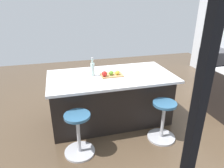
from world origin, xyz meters
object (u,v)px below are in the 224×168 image
(kitchen_island, at_px, (111,98))
(oven_range, at_px, (214,66))
(stool_by_window, at_px, (163,122))
(stool_middle, at_px, (79,135))
(water_bottle, at_px, (93,69))
(apple_red, at_px, (104,74))
(apple_green, at_px, (111,73))
(apple_yellow, at_px, (117,73))
(cutting_board, at_px, (112,75))

(kitchen_island, bearing_deg, oven_range, -160.24)
(kitchen_island, bearing_deg, stool_by_window, 132.39)
(stool_middle, bearing_deg, water_bottle, -116.19)
(kitchen_island, bearing_deg, apple_red, 40.30)
(stool_middle, relative_size, apple_green, 8.64)
(apple_red, distance_m, apple_yellow, 0.22)
(kitchen_island, distance_m, stool_by_window, 0.98)
(oven_range, height_order, apple_yellow, apple_yellow)
(stool_by_window, distance_m, apple_yellow, 1.07)
(apple_green, xyz_separation_m, water_bottle, (0.29, -0.08, 0.07))
(apple_green, bearing_deg, apple_red, 14.67)
(stool_by_window, height_order, stool_middle, same)
(kitchen_island, relative_size, cutting_board, 5.76)
(stool_middle, relative_size, water_bottle, 2.06)
(kitchen_island, relative_size, apple_green, 27.81)
(stool_middle, bearing_deg, oven_range, -153.97)
(oven_range, relative_size, stool_by_window, 1.34)
(stool_by_window, bearing_deg, apple_green, -43.81)
(stool_middle, xyz_separation_m, apple_yellow, (-0.75, -0.63, 0.65))
(apple_green, xyz_separation_m, apple_yellow, (-0.10, 0.01, -0.00))
(oven_range, bearing_deg, apple_red, 20.76)
(stool_middle, bearing_deg, apple_yellow, -140.01)
(kitchen_island, relative_size, stool_by_window, 3.22)
(oven_range, height_order, cutting_board, cutting_board)
(stool_by_window, xyz_separation_m, apple_red, (0.78, -0.61, 0.66))
(stool_by_window, distance_m, cutting_board, 1.11)
(apple_green, relative_size, apple_red, 0.84)
(stool_middle, distance_m, apple_green, 1.12)
(apple_green, xyz_separation_m, apple_red, (0.12, 0.03, 0.01))
(apple_yellow, distance_m, water_bottle, 0.41)
(kitchen_island, bearing_deg, cutting_board, 95.51)
(oven_range, relative_size, cutting_board, 2.40)
(kitchen_island, xyz_separation_m, apple_green, (0.01, 0.08, 0.50))
(cutting_board, distance_m, water_bottle, 0.33)
(cutting_board, relative_size, apple_yellow, 4.88)
(oven_range, bearing_deg, apple_green, 20.99)
(stool_by_window, xyz_separation_m, cutting_board, (0.65, -0.66, 0.61))
(kitchen_island, bearing_deg, apple_green, 82.25)
(cutting_board, relative_size, apple_red, 4.08)
(kitchen_island, height_order, apple_red, apple_red)
(apple_yellow, bearing_deg, apple_green, -5.85)
(oven_range, bearing_deg, apple_yellow, 21.83)
(water_bottle, bearing_deg, stool_middle, 63.81)
(oven_range, xyz_separation_m, stool_middle, (3.74, 1.82, -0.13))
(kitchen_island, distance_m, cutting_board, 0.46)
(stool_by_window, distance_m, water_bottle, 1.40)
(kitchen_island, xyz_separation_m, apple_red, (0.13, 0.11, 0.51))
(cutting_board, height_order, apple_red, apple_red)
(stool_by_window, bearing_deg, oven_range, -143.07)
(oven_range, bearing_deg, stool_middle, 26.03)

